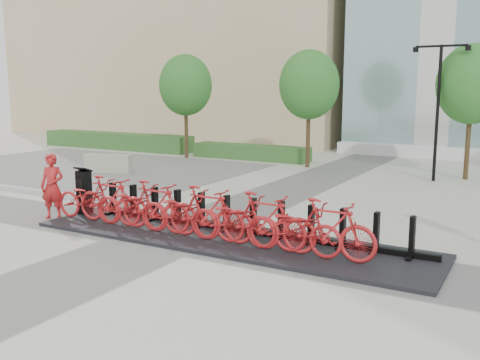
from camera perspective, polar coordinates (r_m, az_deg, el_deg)
The scene contains 23 objects.
ground at distance 12.77m, azimuth -7.27°, elevation -5.93°, with size 120.00×120.00×0.00m, color beige.
gravel_patch at distance 24.45m, azimuth -16.34°, elevation 1.27°, with size 14.00×14.00×0.00m, color #5F5F5C.
hedge_a at distance 31.80m, azimuth -13.05°, elevation 4.09°, with size 10.00×1.40×0.90m, color #305524.
hedge_b at distance 26.34m, azimuth 1.15°, elevation 3.00°, with size 6.00×1.20×0.70m, color #305524.
tree_0 at distance 26.72m, azimuth -5.84°, elevation 10.01°, with size 2.60×2.60×5.10m.
tree_1 at distance 23.58m, azimuth 7.39°, elevation 10.03°, with size 2.60×2.60×5.10m.
tree_2 at distance 21.97m, azimuth 23.51°, elevation 9.35°, with size 2.60×2.60×5.10m.
streetlamp at distance 21.11m, azimuth 20.40°, elevation 8.32°, with size 2.00×0.20×5.00m.
dock_pad at distance 12.30m, azimuth -1.54°, elevation -6.27°, with size 9.60×2.40×0.08m, color black.
dock_rail_posts at distance 12.55m, azimuth -0.20°, elevation -3.75°, with size 8.02×0.50×0.85m, color black, non-canonical shape.
bike_0 at distance 14.27m, azimuth -15.86°, elevation -2.01°, with size 0.72×2.06×1.08m, color #A81A1C.
bike_1 at distance 13.76m, azimuth -13.76°, elevation -2.09°, with size 0.56×2.00×1.20m, color #A81A1C.
bike_2 at distance 13.30m, azimuth -11.48°, elevation -2.67°, with size 0.72×2.06×1.08m, color #A81A1C.
bike_3 at distance 12.83m, azimuth -9.05°, elevation -2.77°, with size 0.56×2.00×1.20m, color #A81A1C.
bike_4 at distance 12.42m, azimuth -6.43°, elevation -3.41°, with size 0.72×2.06×1.08m, color #A81A1C.
bike_5 at distance 12.01m, azimuth -3.64°, elevation -3.53°, with size 0.56×2.00×1.20m, color #A81A1C.
bike_6 at distance 11.65m, azimuth -0.67°, elevation -4.22°, with size 0.72×2.06×1.08m, color #A81A1C.
bike_7 at distance 11.31m, azimuth 2.50°, elevation -4.36°, with size 0.56×2.00×1.20m, color #A81A1C.
bike_8 at distance 11.03m, azimuth 5.85°, elevation -5.09°, with size 0.72×2.06×1.08m, color #A81A1C.
bike_9 at distance 10.75m, azimuth 9.38°, elevation -5.22°, with size 0.56×2.00×1.20m, color #A81A1C.
kiosk at distance 15.03m, azimuth -16.30°, elevation -1.14°, with size 0.43×0.37×1.29m.
worker_red at distance 15.00m, azimuth -19.39°, elevation -0.65°, with size 0.64×0.42×1.75m, color #A81A1B.
jersey_barrier at distance 22.77m, azimuth -13.85°, elevation 1.73°, with size 1.95×0.53×0.75m, color #9E9D89.
Camera 1 is at (7.40, -9.83, 3.43)m, focal length 40.00 mm.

